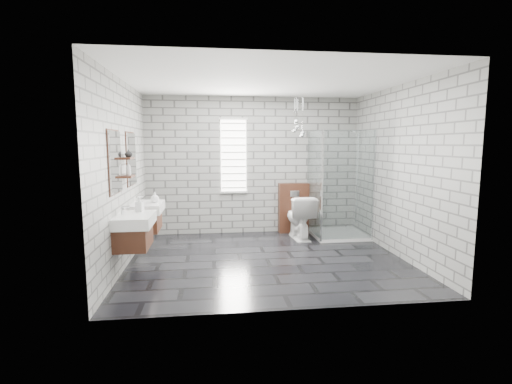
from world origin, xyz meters
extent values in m
cube|color=black|center=(0.00, 0.00, -0.01)|extent=(4.20, 3.60, 0.02)
cube|color=white|center=(0.00, 0.00, 2.71)|extent=(4.20, 3.60, 0.02)
cube|color=#999994|center=(0.00, 1.81, 1.35)|extent=(4.20, 0.02, 2.70)
cube|color=#999994|center=(0.00, -1.81, 1.35)|extent=(4.20, 0.02, 2.70)
cube|color=#999994|center=(-2.11, 0.00, 1.35)|extent=(0.02, 3.60, 2.70)
cube|color=#999994|center=(2.11, 0.00, 1.35)|extent=(0.02, 3.60, 2.70)
cube|color=#482416|center=(-1.89, -0.54, 0.55)|extent=(0.42, 0.62, 0.30)
cube|color=silver|center=(-1.69, -0.54, 0.58)|extent=(0.02, 0.35, 0.01)
cube|color=white|center=(-1.87, -0.54, 0.77)|extent=(0.47, 0.70, 0.15)
cylinder|color=silver|center=(-2.02, -0.54, 0.91)|extent=(0.04, 0.04, 0.12)
cylinder|color=silver|center=(-1.97, -0.54, 0.96)|extent=(0.10, 0.02, 0.02)
cube|color=white|center=(-2.08, -0.54, 1.55)|extent=(0.03, 0.55, 0.80)
cube|color=#482416|center=(-2.09, -0.54, 1.55)|extent=(0.01, 0.59, 0.84)
cube|color=#482416|center=(-1.89, 0.47, 0.55)|extent=(0.42, 0.62, 0.30)
cube|color=silver|center=(-1.69, 0.47, 0.58)|extent=(0.02, 0.35, 0.01)
cube|color=white|center=(-1.87, 0.47, 0.77)|extent=(0.47, 0.70, 0.15)
cylinder|color=silver|center=(-2.02, 0.47, 0.91)|extent=(0.04, 0.04, 0.12)
cylinder|color=silver|center=(-1.97, 0.47, 0.96)|extent=(0.10, 0.02, 0.02)
cube|color=white|center=(-2.08, 0.47, 1.55)|extent=(0.03, 0.55, 0.80)
cube|color=#482416|center=(-2.09, 0.47, 1.55)|extent=(0.01, 0.59, 0.84)
cube|color=#482416|center=(-2.03, -0.05, 1.32)|extent=(0.14, 0.30, 0.03)
cube|color=#482416|center=(-2.03, -0.05, 1.58)|extent=(0.14, 0.30, 0.03)
cube|color=white|center=(-0.40, 1.79, 1.55)|extent=(0.50, 0.02, 1.40)
cube|color=silver|center=(-0.40, 1.77, 2.27)|extent=(0.56, 0.04, 0.04)
cube|color=silver|center=(-0.40, 1.77, 0.83)|extent=(0.56, 0.04, 0.04)
cube|color=silver|center=(-0.40, 1.77, 0.92)|extent=(0.48, 0.01, 0.02)
cube|color=silver|center=(-0.40, 1.77, 1.06)|extent=(0.48, 0.01, 0.02)
cube|color=silver|center=(-0.40, 1.77, 1.20)|extent=(0.48, 0.01, 0.02)
cube|color=silver|center=(-0.40, 1.77, 1.34)|extent=(0.48, 0.01, 0.02)
cube|color=silver|center=(-0.40, 1.77, 1.48)|extent=(0.48, 0.01, 0.02)
cube|color=silver|center=(-0.40, 1.77, 1.62)|extent=(0.48, 0.01, 0.02)
cube|color=silver|center=(-0.40, 1.77, 1.76)|extent=(0.48, 0.01, 0.02)
cube|color=silver|center=(-0.40, 1.77, 1.90)|extent=(0.48, 0.01, 0.02)
cube|color=silver|center=(-0.40, 1.77, 2.04)|extent=(0.48, 0.01, 0.03)
cube|color=silver|center=(-0.40, 1.77, 2.18)|extent=(0.48, 0.01, 0.03)
cube|color=#482416|center=(0.80, 1.70, 0.50)|extent=(0.60, 0.20, 1.00)
cube|color=silver|center=(0.80, 1.60, 0.80)|extent=(0.18, 0.01, 0.12)
cube|color=white|center=(1.60, 1.30, 0.03)|extent=(1.00, 1.00, 0.06)
cube|color=silver|center=(1.60, 0.81, 1.03)|extent=(1.00, 0.01, 2.00)
cube|color=silver|center=(1.11, 1.30, 1.03)|extent=(0.01, 1.00, 2.00)
cube|color=silver|center=(1.11, 0.81, 1.03)|extent=(0.03, 0.03, 2.00)
cube|color=silver|center=(2.08, 0.81, 1.03)|extent=(0.03, 0.03, 2.00)
cylinder|color=silver|center=(2.04, 1.50, 1.10)|extent=(0.02, 0.02, 1.80)
cylinder|color=silver|center=(1.96, 1.50, 2.02)|extent=(0.14, 0.14, 0.02)
sphere|color=silver|center=(0.74, 1.31, 2.20)|extent=(0.09, 0.09, 0.09)
cylinder|color=silver|center=(0.74, 1.31, 2.47)|extent=(0.01, 0.01, 0.46)
sphere|color=silver|center=(0.86, 1.32, 1.94)|extent=(0.09, 0.09, 0.09)
cylinder|color=silver|center=(0.86, 1.32, 2.34)|extent=(0.01, 0.01, 0.72)
sphere|color=silver|center=(0.79, 1.42, 2.10)|extent=(0.09, 0.09, 0.09)
cylinder|color=silver|center=(0.79, 1.42, 2.42)|extent=(0.01, 0.01, 0.56)
sphere|color=silver|center=(0.73, 1.42, 2.03)|extent=(0.09, 0.09, 0.09)
cylinder|color=silver|center=(0.73, 1.42, 2.39)|extent=(0.01, 0.01, 0.62)
sphere|color=silver|center=(0.89, 1.39, 1.99)|extent=(0.09, 0.09, 0.09)
cylinder|color=silver|center=(0.89, 1.39, 2.37)|extent=(0.01, 0.01, 0.67)
imported|color=white|center=(0.80, 1.20, 0.41)|extent=(0.51, 0.83, 0.82)
imported|color=#B2B2B2|center=(-1.84, -0.30, 0.95)|extent=(0.11, 0.11, 0.21)
imported|color=#B2B2B2|center=(-1.75, 0.50, 0.93)|extent=(0.15, 0.15, 0.17)
imported|color=#B2B2B2|center=(-2.02, -0.06, 1.43)|extent=(0.10, 0.10, 0.19)
imported|color=#B2B2B2|center=(-2.02, -0.01, 1.65)|extent=(0.14, 0.14, 0.11)
camera|label=1|loc=(-0.85, -5.54, 1.79)|focal=26.00mm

